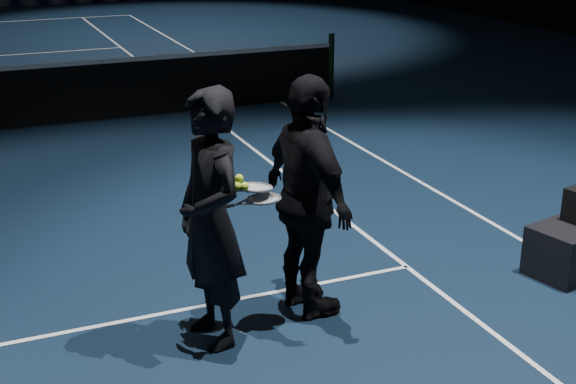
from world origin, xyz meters
The scene contains 6 objects.
net_post_right centered at (6.40, 0.00, 0.55)m, with size 0.10×0.10×1.10m, color black.
player_a centered at (2.08, -6.92, 0.99)m, with size 0.72×0.47×1.98m, color black.
player_b centered at (2.92, -6.80, 0.99)m, with size 1.16×0.48×1.98m, color black.
racket_lower centered at (2.52, -6.86, 1.07)m, with size 0.68×0.22×0.03m, color black, non-canonical shape.
racket_upper centered at (2.47, -6.83, 1.15)m, with size 0.68×0.22×0.03m, color black, non-canonical shape.
tennis_balls centered at (2.33, -6.88, 1.22)m, with size 0.12×0.10×0.12m, color #C6D22C, non-canonical shape.
Camera 1 is at (0.48, -12.19, 3.20)m, focal length 50.00 mm.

